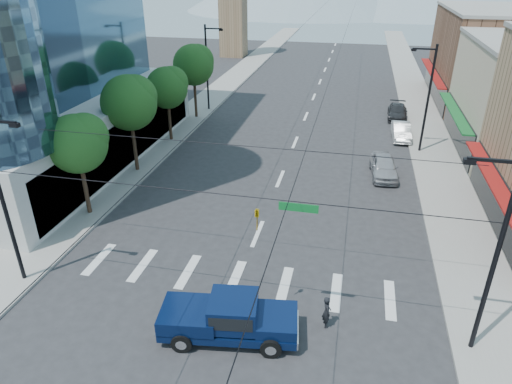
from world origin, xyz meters
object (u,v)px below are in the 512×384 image
pedestrian (327,312)px  parked_car_near (384,166)px  pickup_truck (228,317)px  parked_car_far (397,112)px  parked_car_mid (401,131)px

pedestrian → parked_car_near: size_ratio=0.34×
pickup_truck → parked_car_far: bearing=67.4°
parked_car_mid → parked_car_far: size_ratio=0.92×
pedestrian → parked_car_near: 17.43m
pickup_truck → pedestrian: size_ratio=3.93×
pickup_truck → parked_car_far: (8.83, 33.92, -0.36)m
pedestrian → parked_car_far: pedestrian is taller
parked_car_mid → pedestrian: bearing=-102.1°
pickup_truck → parked_car_near: bearing=61.5°
parked_car_near → parked_car_mid: 9.01m
pedestrian → parked_car_mid: pedestrian is taller
pedestrian → parked_car_far: bearing=-25.0°
pickup_truck → pedestrian: (4.10, 1.57, -0.27)m
parked_car_near → parked_car_far: size_ratio=0.98×
pedestrian → parked_car_mid: (4.73, 26.01, -0.07)m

